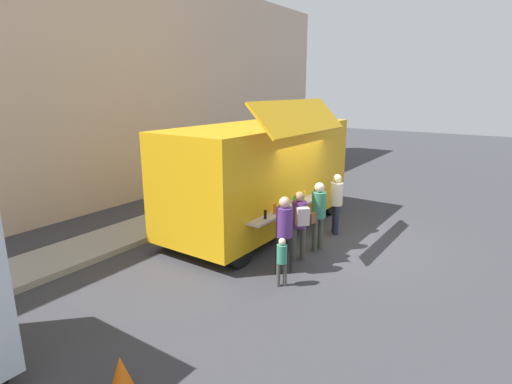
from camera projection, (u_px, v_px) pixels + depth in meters
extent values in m
plane|color=#38383D|center=(325.00, 240.00, 10.74)|extent=(60.00, 60.00, 0.00)
cube|color=#9E998E|center=(81.00, 251.00, 9.86)|extent=(28.00, 1.60, 0.15)
cube|color=beige|center=(18.00, 85.00, 11.80)|extent=(32.00, 2.40, 7.98)
cube|color=gold|center=(260.00, 173.00, 11.29)|extent=(6.24, 2.52, 2.65)
cube|color=gold|center=(300.00, 117.00, 9.53)|extent=(3.42, 0.79, 0.77)
cube|color=black|center=(284.00, 170.00, 10.08)|extent=(3.24, 0.15, 1.19)
cube|color=#B7B7BC|center=(291.00, 207.00, 10.20)|extent=(3.42, 0.40, 0.05)
cylinder|color=black|center=(265.00, 214.00, 9.20)|extent=(0.07, 0.07, 0.20)
cylinder|color=orange|center=(275.00, 209.00, 9.58)|extent=(0.08, 0.08, 0.24)
cylinder|color=yellow|center=(288.00, 204.00, 9.95)|extent=(0.07, 0.07, 0.24)
cylinder|color=green|center=(295.00, 200.00, 10.39)|extent=(0.08, 0.08, 0.20)
cylinder|color=yellow|center=(304.00, 196.00, 10.76)|extent=(0.07, 0.07, 0.23)
cylinder|color=black|center=(315.00, 193.00, 11.10)|extent=(0.07, 0.07, 0.19)
cube|color=black|center=(311.00, 144.00, 13.60)|extent=(0.11, 2.06, 1.17)
cylinder|color=black|center=(274.00, 191.00, 14.08)|extent=(0.90, 0.28, 0.90)
cylinder|color=black|center=(330.00, 200.00, 12.91)|extent=(0.90, 0.28, 0.90)
cylinder|color=black|center=(172.00, 229.00, 10.26)|extent=(0.90, 0.28, 0.90)
cylinder|color=black|center=(239.00, 247.00, 9.09)|extent=(0.90, 0.28, 0.90)
cone|color=orange|center=(121.00, 375.00, 5.30)|extent=(0.36, 0.36, 0.55)
cylinder|color=#2E5D39|center=(273.00, 175.00, 16.38)|extent=(0.60, 0.60, 1.00)
cylinder|color=#474B40|center=(315.00, 235.00, 9.96)|extent=(0.13, 0.13, 0.84)
cylinder|color=#474B40|center=(320.00, 232.00, 10.12)|extent=(0.13, 0.13, 0.84)
cylinder|color=#348260|center=(319.00, 205.00, 9.85)|extent=(0.35, 0.35, 0.64)
sphere|color=beige|center=(320.00, 187.00, 9.74)|extent=(0.24, 0.24, 0.24)
cube|color=brown|center=(312.00, 218.00, 9.73)|extent=(0.23, 0.18, 0.25)
cylinder|color=#47473F|center=(294.00, 244.00, 9.41)|extent=(0.13, 0.13, 0.81)
cylinder|color=#47473F|center=(303.00, 243.00, 9.45)|extent=(0.13, 0.13, 0.81)
cylinder|color=#5A2B7B|center=(299.00, 214.00, 9.26)|extent=(0.34, 0.34, 0.61)
sphere|color=#9C734E|center=(300.00, 197.00, 9.15)|extent=(0.23, 0.23, 0.23)
cube|color=beige|center=(303.00, 216.00, 9.00)|extent=(0.32, 0.32, 0.40)
cylinder|color=black|center=(279.00, 255.00, 8.73)|extent=(0.13, 0.13, 0.85)
cylinder|color=black|center=(289.00, 255.00, 8.76)|extent=(0.13, 0.13, 0.85)
cylinder|color=#562E7B|center=(284.00, 222.00, 8.56)|extent=(0.35, 0.35, 0.64)
sphere|color=#D3A088|center=(285.00, 202.00, 8.45)|extent=(0.24, 0.24, 0.24)
cylinder|color=#1E2235|center=(336.00, 220.00, 11.06)|extent=(0.13, 0.13, 0.82)
cylinder|color=#1E2235|center=(335.00, 218.00, 11.27)|extent=(0.13, 0.13, 0.82)
cylinder|color=beige|center=(337.00, 194.00, 10.98)|extent=(0.34, 0.34, 0.62)
sphere|color=beige|center=(337.00, 179.00, 10.88)|extent=(0.23, 0.23, 0.23)
cylinder|color=#48463F|center=(278.00, 274.00, 8.21)|extent=(0.08, 0.08, 0.51)
cylinder|color=#48463F|center=(285.00, 274.00, 8.22)|extent=(0.08, 0.08, 0.51)
cylinder|color=#348569|center=(282.00, 254.00, 8.11)|extent=(0.21, 0.21, 0.38)
sphere|color=beige|center=(282.00, 242.00, 8.04)|extent=(0.14, 0.14, 0.14)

